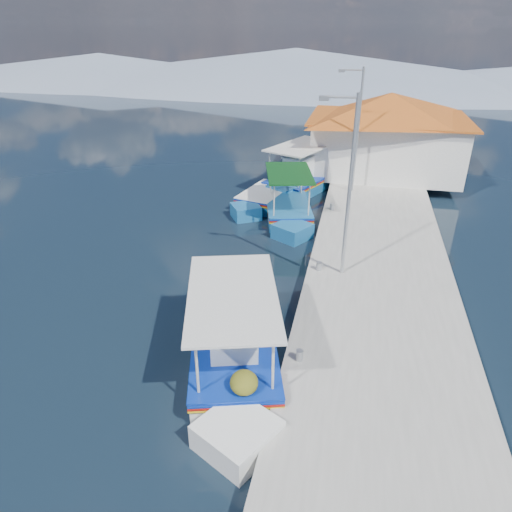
# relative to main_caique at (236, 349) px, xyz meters

# --- Properties ---
(ground) EXTENTS (160.00, 160.00, 0.00)m
(ground) POSITION_rel_main_caique_xyz_m (-2.06, 2.90, -0.48)
(ground) COLOR black
(ground) RESTS_ON ground
(quay) EXTENTS (5.00, 44.00, 0.50)m
(quay) POSITION_rel_main_caique_xyz_m (3.84, 8.90, -0.23)
(quay) COLOR #A8A59E
(quay) RESTS_ON ground
(bollards) EXTENTS (0.20, 17.20, 0.30)m
(bollards) POSITION_rel_main_caique_xyz_m (1.74, 8.15, 0.17)
(bollards) COLOR #A5A8AD
(bollards) RESTS_ON quay
(main_caique) EXTENTS (3.63, 7.32, 2.51)m
(main_caique) POSITION_rel_main_caique_xyz_m (0.00, 0.00, 0.00)
(main_caique) COLOR white
(main_caique) RESTS_ON ground
(caique_green_canopy) EXTENTS (2.99, 6.41, 2.47)m
(caique_green_canopy) POSITION_rel_main_caique_xyz_m (-0.28, 10.77, -0.12)
(caique_green_canopy) COLOR #185A93
(caique_green_canopy) RESTS_ON ground
(caique_blue_hull) EXTENTS (2.74, 5.93, 1.09)m
(caique_blue_hull) POSITION_rel_main_caique_xyz_m (-1.75, 12.39, -0.19)
(caique_blue_hull) COLOR #185A93
(caique_blue_hull) RESTS_ON ground
(caique_far) EXTENTS (4.31, 7.20, 2.75)m
(caique_far) POSITION_rel_main_caique_xyz_m (-0.27, 14.94, 0.03)
(caique_far) COLOR #185A93
(caique_far) RESTS_ON ground
(harbor_building) EXTENTS (10.49, 10.49, 4.40)m
(harbor_building) POSITION_rel_main_caique_xyz_m (4.13, 17.90, 2.29)
(harbor_building) COLOR white
(harbor_building) RESTS_ON quay
(lamp_post_near) EXTENTS (1.21, 0.14, 6.00)m
(lamp_post_near) POSITION_rel_main_caique_xyz_m (2.45, 4.90, 3.37)
(lamp_post_near) COLOR #A5A8AD
(lamp_post_near) RESTS_ON quay
(lamp_post_far) EXTENTS (1.21, 0.14, 6.00)m
(lamp_post_far) POSITION_rel_main_caique_xyz_m (2.45, 13.90, 3.37)
(lamp_post_far) COLOR #A5A8AD
(lamp_post_far) RESTS_ON quay
(mountain_ridge) EXTENTS (171.40, 96.00, 5.50)m
(mountain_ridge) POSITION_rel_main_caique_xyz_m (4.48, 58.90, 1.56)
(mountain_ridge) COLOR slate
(mountain_ridge) RESTS_ON ground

